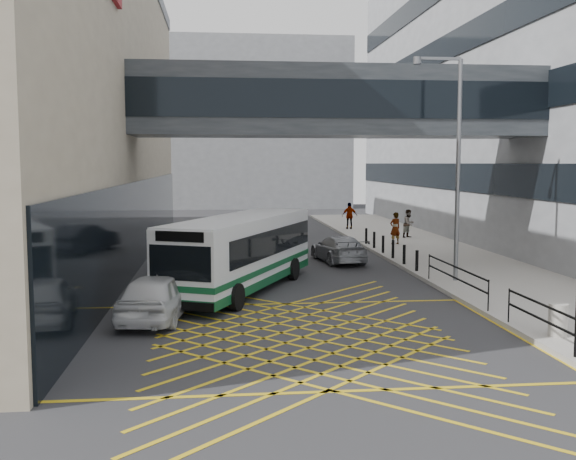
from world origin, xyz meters
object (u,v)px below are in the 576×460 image
object	(u,v)px
litter_bin	(558,320)
street_lamp	(454,155)
car_white	(156,296)
pedestrian_c	(350,216)
car_dark	(219,237)
car_silver	(339,248)
pedestrian_a	(395,228)
bus	(242,251)
pedestrian_b	(409,224)

from	to	relation	value
litter_bin	street_lamp	bearing A→B (deg)	89.34
car_white	pedestrian_c	size ratio (longest dim) A/B	2.53
car_dark	car_silver	xyz separation A→B (m)	(5.80, -5.03, -0.08)
pedestrian_a	bus	bearing A→B (deg)	34.53
street_lamp	pedestrian_c	distance (m)	21.59
bus	street_lamp	bearing A→B (deg)	27.09
litter_bin	pedestrian_c	world-z (taller)	pedestrian_c
bus	pedestrian_a	xyz separation A→B (m)	(9.27, 12.53, -0.43)
street_lamp	pedestrian_b	world-z (taller)	street_lamp
car_white	litter_bin	size ratio (longest dim) A/B	5.35
street_lamp	pedestrian_a	size ratio (longest dim) A/B	4.76
bus	car_dark	size ratio (longest dim) A/B	2.05
pedestrian_b	car_silver	bearing A→B (deg)	-157.98
car_white	car_silver	xyz separation A→B (m)	(7.76, 11.46, -0.06)
bus	litter_bin	world-z (taller)	bus
pedestrian_a	pedestrian_b	world-z (taller)	pedestrian_a
car_white	pedestrian_b	distance (m)	24.64
bus	car_white	world-z (taller)	bus
car_dark	pedestrian_a	distance (m)	10.16
litter_bin	bus	bearing A→B (deg)	134.76
car_dark	car_silver	distance (m)	7.68
pedestrian_b	street_lamp	bearing A→B (deg)	-133.70
bus	pedestrian_b	bearing A→B (deg)	79.18
car_silver	bus	bearing A→B (deg)	46.49
bus	street_lamp	xyz separation A→B (m)	(8.30, 0.43, 3.62)
car_white	litter_bin	bearing A→B (deg)	169.62
bus	car_white	size ratio (longest dim) A/B	2.14
street_lamp	pedestrian_a	bearing A→B (deg)	85.37
bus	pedestrian_a	world-z (taller)	bus
car_silver	pedestrian_c	distance (m)	15.19
car_silver	pedestrian_a	world-z (taller)	pedestrian_a
street_lamp	pedestrian_c	size ratio (longest dim) A/B	4.66
litter_bin	pedestrian_b	size ratio (longest dim) A/B	0.50
car_dark	car_white	bearing A→B (deg)	60.74
car_white	car_dark	world-z (taller)	car_dark
litter_bin	pedestrian_c	size ratio (longest dim) A/B	0.47
car_dark	street_lamp	bearing A→B (deg)	106.19
car_silver	pedestrian_b	bearing A→B (deg)	-132.09
pedestrian_a	pedestrian_c	bearing A→B (deg)	-103.59
pedestrian_c	bus	bearing A→B (deg)	69.37
pedestrian_b	pedestrian_c	size ratio (longest dim) A/B	0.94
bus	car_silver	bearing A→B (deg)	78.39
bus	car_white	xyz separation A→B (m)	(-2.83, -4.59, -0.76)
car_white	pedestrian_b	xyz separation A→B (m)	(13.84, 20.38, 0.29)
pedestrian_a	pedestrian_b	bearing A→B (deg)	-137.24
car_white	pedestrian_c	distance (m)	28.55
car_dark	pedestrian_c	xyz separation A→B (m)	(9.27, 9.75, 0.32)
car_silver	pedestrian_c	size ratio (longest dim) A/B	2.39
car_silver	pedestrian_a	distance (m)	7.14
street_lamp	litter_bin	world-z (taller)	street_lamp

